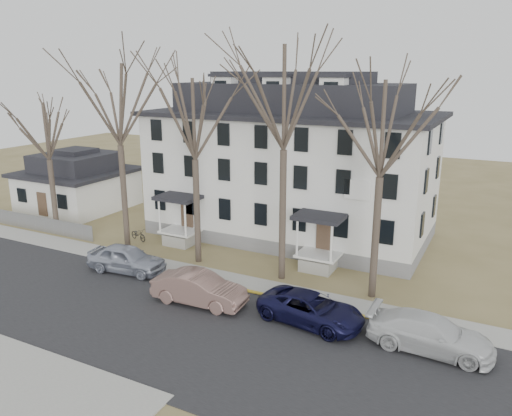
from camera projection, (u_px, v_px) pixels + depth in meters
The scene contains 17 objects.
ground at pixel (171, 352), 22.23m from camera, with size 120.00×120.00×0.00m, color olive.
main_road at pixel (196, 332), 23.94m from camera, with size 120.00×10.00×0.04m, color #27272A.
far_sidewalk at pixel (253, 286), 29.09m from camera, with size 120.00×2.00×0.08m, color #A09F97.
yellow_curb at pixel (330, 310), 26.12m from camera, with size 14.00×0.25×0.06m, color gold.
boarding_house at pixel (291, 164), 37.07m from camera, with size 20.80×12.36×12.05m.
small_house at pixel (78, 184), 45.01m from camera, with size 8.70×8.70×5.00m.
fence at pixel (28, 228), 39.60m from camera, with size 14.00×0.06×1.20m, color gray.
tree_far_left at pixel (117, 99), 32.70m from camera, with size 8.40×8.40×13.72m.
tree_mid_left at pixel (194, 114), 30.26m from camera, with size 7.80×7.80×12.74m.
tree_center at pixel (284, 90), 27.23m from camera, with size 9.00×9.00×14.70m.
tree_mid_right at pixel (383, 122), 25.21m from camera, with size 7.80×7.80×12.74m.
tree_bungalow at pixel (46, 127), 36.37m from camera, with size 6.60×6.60×10.78m.
car_silver at pixel (126, 259), 30.89m from camera, with size 2.00×4.97×1.69m, color #A4AABB.
car_tan at pixel (199, 289), 26.64m from camera, with size 1.80×5.16×1.70m, color #7F5E56.
car_navy at pixel (311, 309), 24.61m from camera, with size 2.46×5.35×1.49m, color #111133.
car_white at pixel (430, 334), 22.21m from camera, with size 2.23×5.50×1.59m, color silver.
bicycle_left at pixel (138, 235), 36.67m from camera, with size 0.59×1.69×0.89m, color black.
Camera 1 is at (12.35, -15.80, 12.16)m, focal length 35.00 mm.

